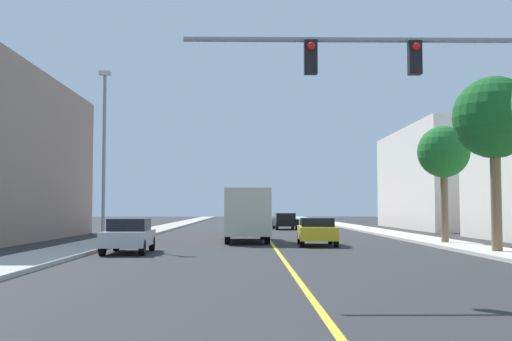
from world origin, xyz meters
name	(u,v)px	position (x,y,z in m)	size (l,w,h in m)	color
ground	(265,234)	(0.00, 42.00, 0.00)	(192.00, 192.00, 0.00)	#2D2D30
sidewalk_left	(142,233)	(-8.99, 42.00, 0.07)	(2.52, 168.00, 0.15)	#B2ADA3
sidewalk_right	(387,233)	(8.99, 42.00, 0.07)	(2.52, 168.00, 0.15)	beige
lane_marking_center	(265,234)	(0.00, 42.00, 0.00)	(0.16, 144.00, 0.01)	yellow
building_right_far	(482,179)	(20.61, 54.04, 4.61)	(15.19, 21.10, 9.21)	silver
traffic_signal_mast	(492,87)	(4.68, 10.56, 4.88)	(11.16, 0.36, 6.51)	gray
street_lamp	(104,148)	(-8.23, 25.76, 4.78)	(0.56, 0.28, 8.40)	gray
palm_mid	(494,119)	(8.91, 21.14, 5.58)	(3.41, 3.41, 7.21)	brown
palm_far	(444,153)	(8.87, 27.86, 4.75)	(2.69, 2.69, 6.02)	brown
car_yellow	(317,231)	(2.21, 27.47, 0.74)	(2.03, 4.30, 1.41)	gold
car_silver	(129,235)	(-6.35, 22.24, 0.76)	(1.87, 4.13, 1.46)	#BCBCC1
car_black	(285,221)	(2.09, 51.95, 0.74)	(2.11, 4.51, 1.45)	black
delivery_truck	(246,214)	(-1.36, 30.95, 1.58)	(2.56, 7.82, 2.94)	red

